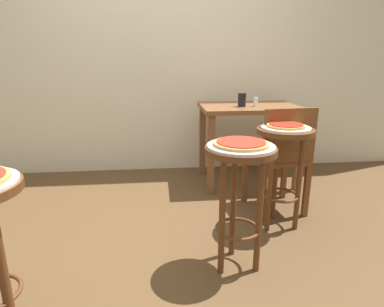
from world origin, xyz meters
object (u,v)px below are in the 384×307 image
Objects in this scene: dining_table at (249,120)px; condiment_shaker at (256,102)px; serving_plate_leftside at (286,128)px; cup_near_edge at (242,100)px; stool_leftside at (283,156)px; pizza_middle at (241,143)px; stool_middle at (239,181)px; serving_plate_middle at (241,146)px; wooden_chair at (280,156)px; pizza_leftside at (286,125)px.

dining_table is 0.19m from condiment_shaker.
cup_near_edge is at bearing 96.37° from serving_plate_leftside.
pizza_middle is at bearing -133.85° from stool_leftside.
stool_middle is 0.20m from serving_plate_middle.
cup_near_edge is at bearing 96.37° from stool_leftside.
wooden_chair is at bearing 53.50° from pizza_middle.
cup_near_edge is at bearing -176.39° from condiment_shaker.
cup_near_edge reaches higher than wooden_chair.
pizza_leftside is (0.42, 0.44, 0.02)m from serving_plate_middle.
condiment_shaker is (0.46, 1.28, 0.05)m from pizza_middle.
cup_near_edge reaches higher than dining_table.
dining_table is 0.23m from cup_near_edge.
pizza_leftside is 0.30× the size of wooden_chair.
pizza_middle is 0.90× the size of serving_plate_leftside.
serving_plate_leftside is at bearing -90.00° from pizza_leftside.
stool_middle is 0.64m from pizza_leftside.
condiment_shaker is (0.13, 0.01, -0.02)m from cup_near_edge.
pizza_leftside is 0.92m from dining_table.
dining_table is (0.00, 0.91, 0.09)m from stool_leftside.
condiment_shaker reaches higher than stool_middle.
stool_leftside is 2.86× the size of pizza_leftside.
pizza_leftside is at bearing 90.00° from serving_plate_leftside.
stool_leftside is 0.24m from wooden_chair.
pizza_leftside is (0.00, 0.00, 0.02)m from serving_plate_leftside.
dining_table is at bearing 72.64° from pizza_middle.
stool_leftside is at bearing 0.00° from serving_plate_leftside.
wooden_chair reaches higher than pizza_middle.
cup_near_edge is at bearing 75.53° from serving_plate_middle.
condiment_shaker is 0.10× the size of wooden_chair.
stool_middle is 2.45× the size of pizza_middle.
cup_near_edge is at bearing 104.75° from wooden_chair.
condiment_shaker is (0.04, 0.84, 0.05)m from pizza_leftside.
pizza_leftside is 0.84m from cup_near_edge.
pizza_middle is 1.31m from cup_near_edge.
serving_plate_middle is 0.64m from stool_leftside.
cup_near_edge is 0.14× the size of wooden_chair.
wooden_chair is at bearing -84.50° from dining_table.
wooden_chair is (0.07, 0.22, -0.27)m from serving_plate_leftside.
pizza_middle reaches higher than stool_middle.
stool_middle is 1.38m from condiment_shaker.
serving_plate_middle is 0.61m from pizza_leftside.
stool_middle is 0.82m from wooden_chair.
serving_plate_leftside is at bearing 46.15° from serving_plate_middle.
cup_near_edge reaches higher than serving_plate_middle.
wooden_chair is at bearing 73.05° from stool_leftside.
serving_plate_leftside reaches higher than stool_leftside.
dining_table is 7.42× the size of cup_near_edge.
condiment_shaker reaches higher than serving_plate_middle.
serving_plate_leftside is 4.03× the size of condiment_shaker.
stool_middle is at bearing -133.85° from pizza_leftside.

